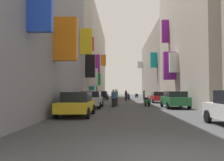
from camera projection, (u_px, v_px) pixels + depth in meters
name	position (u px, v px, depth m)	size (l,w,h in m)	color
ground_plane	(127.00, 101.00, 35.11)	(140.00, 140.00, 0.00)	#424244
building_left_mid_a	(65.00, 27.00, 30.39)	(7.13, 8.87, 19.18)	#9E9384
building_left_mid_b	(87.00, 61.00, 50.18)	(7.02, 30.93, 15.51)	#B2A899
building_right_mid_b	(202.00, 27.00, 26.46)	(7.30, 19.66, 17.18)	#B2A899
building_right_mid_c	(162.00, 68.00, 50.64)	(7.37, 28.97, 12.79)	gray
parked_car_black	(103.00, 95.00, 40.79)	(1.85, 4.00, 1.45)	black
parked_car_green	(175.00, 99.00, 20.86)	(1.91, 4.28, 1.46)	#236638
parked_car_red	(159.00, 97.00, 30.56)	(1.98, 3.95, 1.39)	#B21E1E
parked_car_silver	(91.00, 99.00, 21.10)	(1.96, 4.00, 1.45)	#B7B7BC
parked_car_yellow	(77.00, 103.00, 14.39)	(1.92, 4.20, 1.43)	gold
scooter_black	(136.00, 96.00, 52.79)	(0.65, 1.91, 1.13)	black
scooter_blue	(128.00, 97.00, 41.98)	(0.47, 1.88, 1.13)	#2D4CAD
scooter_white	(107.00, 96.00, 47.58)	(0.74, 1.92, 1.13)	silver
scooter_green	(147.00, 101.00, 23.44)	(0.57, 1.95, 1.13)	#287F3D
scooter_silver	(128.00, 96.00, 49.55)	(0.68, 1.97, 1.13)	#ADADB2
scooter_red	(115.00, 101.00, 25.17)	(0.63, 1.87, 1.13)	red
pedestrian_crossing	(113.00, 98.00, 22.15)	(0.53, 0.53, 1.63)	black
pedestrian_near_left	(116.00, 98.00, 23.68)	(0.49, 0.49, 1.67)	#272727
pedestrian_near_right	(157.00, 96.00, 35.24)	(0.54, 0.54, 1.61)	#272727
pedestrian_mid_street	(126.00, 95.00, 35.97)	(0.47, 0.47, 1.61)	black
pedestrian_far_away	(144.00, 94.00, 40.96)	(0.54, 0.54, 1.76)	#2F2F2F
traffic_light_near_corner	(97.00, 81.00, 36.32)	(0.26, 0.34, 4.50)	#2D2D2D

